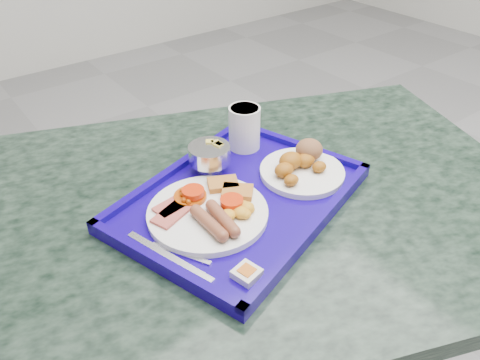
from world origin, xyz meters
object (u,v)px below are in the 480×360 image
object	(u,v)px
fruit_bowl	(210,154)
main_plate	(211,210)
juice_cup	(244,126)
table	(242,267)
bread_plate	(302,165)
tray	(240,199)

from	to	relation	value
fruit_bowl	main_plate	bearing A→B (deg)	-123.48
main_plate	juice_cup	distance (m)	0.26
juice_cup	fruit_bowl	bearing A→B (deg)	-164.85
table	main_plate	size ratio (longest dim) A/B	6.33
table	fruit_bowl	bearing A→B (deg)	93.08
bread_plate	tray	bearing A→B (deg)	175.14
tray	juice_cup	distance (m)	0.20
tray	juice_cup	bearing A→B (deg)	49.69
bread_plate	fruit_bowl	world-z (taller)	fruit_bowl
tray	bread_plate	bearing A→B (deg)	-4.86
fruit_bowl	juice_cup	distance (m)	0.12
table	tray	size ratio (longest dim) A/B	2.58
tray	main_plate	size ratio (longest dim) A/B	2.45
tray	fruit_bowl	bearing A→B (deg)	87.29
fruit_bowl	juice_cup	bearing A→B (deg)	15.15
bread_plate	juice_cup	xyz separation A→B (m)	(-0.03, 0.16, 0.04)
fruit_bowl	juice_cup	world-z (taller)	juice_cup
bread_plate	juice_cup	size ratio (longest dim) A/B	1.79
fruit_bowl	bread_plate	bearing A→B (deg)	-40.13
main_plate	tray	bearing A→B (deg)	10.17
main_plate	bread_plate	distance (m)	0.24
juice_cup	table	bearing A→B (deg)	-129.07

